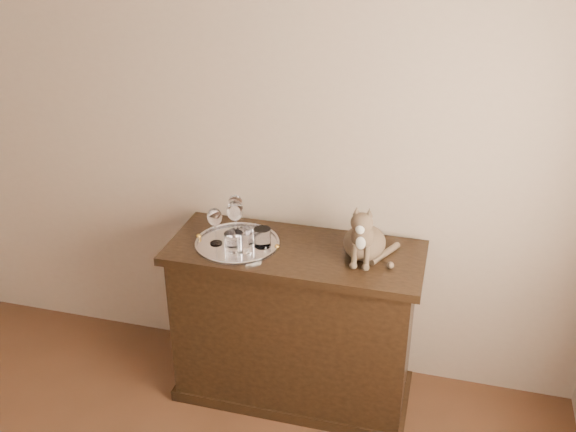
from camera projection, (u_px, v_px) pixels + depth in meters
The scene contains 10 objects.
wall_back at pixel (194, 116), 3.17m from camera, with size 4.00×0.10×2.70m, color tan.
sideboard at pixel (294, 324), 3.18m from camera, with size 1.20×0.50×0.85m, color black, non-canonical shape.
tray at pixel (237, 244), 3.02m from camera, with size 0.40×0.40×0.01m, color silver.
wine_glass_b at pixel (235, 213), 3.09m from camera, with size 0.07×0.07×0.19m, color white, non-canonical shape.
wine_glass_c at pixel (215, 226), 2.98m from camera, with size 0.07×0.07×0.18m, color white, non-canonical shape.
wine_glass_d at pixel (235, 221), 3.00m from camera, with size 0.08×0.08×0.21m, color white, non-canonical shape.
tumbler_a at pixel (245, 240), 2.95m from camera, with size 0.09×0.09×0.10m, color silver.
tumbler_b at pixel (234, 243), 2.93m from camera, with size 0.09×0.09×0.10m, color white.
tumbler_c at pixel (262, 237), 2.98m from camera, with size 0.08×0.08×0.09m, color white.
cat at pixel (365, 228), 2.86m from camera, with size 0.29×0.27×0.29m, color #473A2A, non-canonical shape.
Camera 1 is at (1.25, -0.59, 2.32)m, focal length 40.00 mm.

